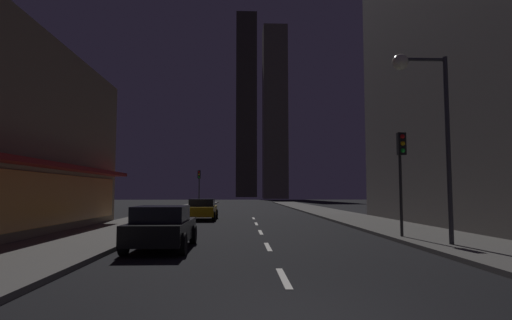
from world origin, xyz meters
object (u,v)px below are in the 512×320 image
at_px(street_lamp_right, 423,101).
at_px(fire_hydrant_far_left, 175,211).
at_px(traffic_light_far_left, 199,181).
at_px(car_parked_near, 162,227).
at_px(car_parked_far, 202,209).
at_px(traffic_light_near_right, 401,160).

bearing_deg(street_lamp_right, fire_hydrant_far_left, 122.55).
relative_size(fire_hydrant_far_left, traffic_light_far_left, 0.16).
bearing_deg(car_parked_near, fire_hydrant_far_left, 97.51).
distance_m(car_parked_far, street_lamp_right, 17.91).
height_order(traffic_light_far_left, street_lamp_right, street_lamp_right).
bearing_deg(car_parked_near, car_parked_far, 90.00).
relative_size(traffic_light_near_right, street_lamp_right, 0.64).
xyz_separation_m(car_parked_near, car_parked_far, (0.00, 14.66, 0.00)).
xyz_separation_m(traffic_light_far_left, street_lamp_right, (10.88, -31.29, 1.87)).
bearing_deg(traffic_light_near_right, car_parked_far, 126.09).
height_order(fire_hydrant_far_left, traffic_light_far_left, traffic_light_far_left).
bearing_deg(street_lamp_right, traffic_light_far_left, 109.18).
distance_m(car_parked_far, traffic_light_far_left, 16.70).
distance_m(car_parked_near, fire_hydrant_far_left, 17.61).
xyz_separation_m(fire_hydrant_far_left, street_lamp_right, (11.28, -17.67, 4.61)).
bearing_deg(car_parked_far, fire_hydrant_far_left, 129.44).
bearing_deg(car_parked_far, street_lamp_right, -58.89).
height_order(fire_hydrant_far_left, street_lamp_right, street_lamp_right).
bearing_deg(traffic_light_far_left, fire_hydrant_far_left, -91.68).
bearing_deg(car_parked_near, traffic_light_far_left, 93.50).
bearing_deg(car_parked_far, traffic_light_far_left, 96.61).
bearing_deg(fire_hydrant_far_left, traffic_light_far_left, 88.32).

